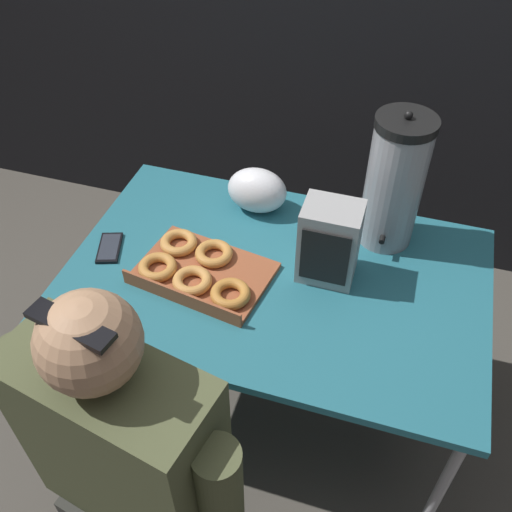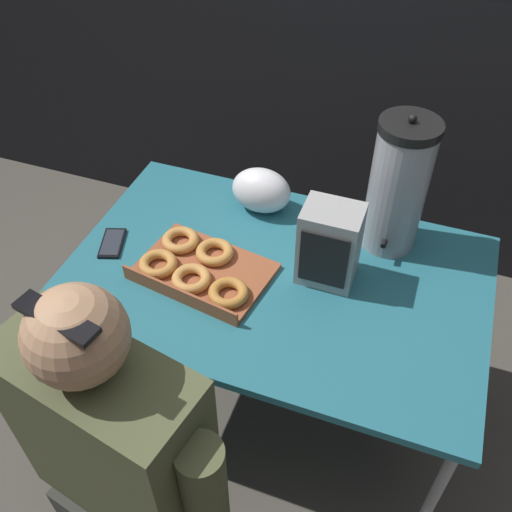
% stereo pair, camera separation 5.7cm
% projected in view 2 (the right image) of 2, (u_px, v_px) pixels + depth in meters
% --- Properties ---
extents(ground_plane, '(12.00, 12.00, 0.00)m').
position_uv_depth(ground_plane, '(271.00, 402.00, 2.23)').
color(ground_plane, '#4C473F').
extents(folding_table, '(1.27, 0.81, 0.72)m').
position_uv_depth(folding_table, '(275.00, 285.00, 1.76)').
color(folding_table, '#236675').
rests_on(folding_table, ground).
extents(donut_box, '(0.43, 0.33, 0.05)m').
position_uv_depth(donut_box, '(198.00, 268.00, 1.72)').
color(donut_box, brown).
rests_on(donut_box, folding_table).
extents(coffee_urn, '(0.18, 0.20, 0.46)m').
position_uv_depth(coffee_urn, '(398.00, 186.00, 1.69)').
color(coffee_urn, '#939399').
rests_on(coffee_urn, folding_table).
extents(cell_phone, '(0.11, 0.15, 0.01)m').
position_uv_depth(cell_phone, '(112.00, 243.00, 1.82)').
color(cell_phone, black).
rests_on(cell_phone, folding_table).
extents(space_heater, '(0.17, 0.14, 0.25)m').
position_uv_depth(space_heater, '(329.00, 245.00, 1.64)').
color(space_heater, '#9E9E9E').
rests_on(space_heater, folding_table).
extents(plastic_bag, '(0.20, 0.14, 0.15)m').
position_uv_depth(plastic_bag, '(261.00, 190.00, 1.90)').
color(plastic_bag, white).
rests_on(plastic_bag, folding_table).
extents(person_seated, '(0.62, 0.32, 1.22)m').
position_uv_depth(person_seated, '(124.00, 470.00, 1.44)').
color(person_seated, '#33332D').
rests_on(person_seated, ground).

